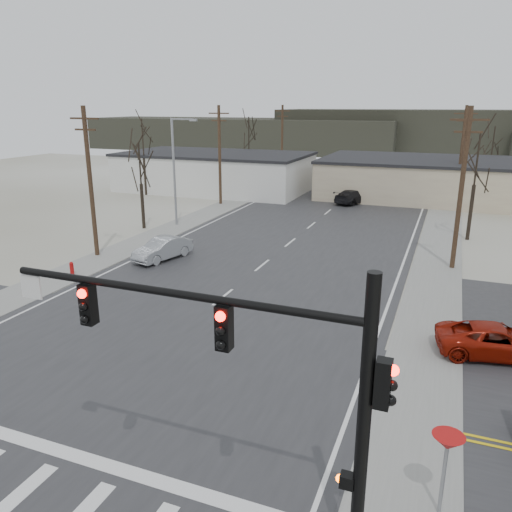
{
  "coord_description": "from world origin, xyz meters",
  "views": [
    {
      "loc": [
        10.91,
        -14.82,
        10.07
      ],
      "look_at": [
        1.94,
        7.97,
        2.6
      ],
      "focal_mm": 35.0,
      "sensor_mm": 36.0,
      "label": 1
    }
  ],
  "objects": [
    {
      "name": "yield_sign",
      "position": [
        11.5,
        -3.5,
        2.07
      ],
      "size": [
        0.8,
        0.8,
        2.35
      ],
      "color": "gray",
      "rests_on": "ground"
    },
    {
      "name": "ground",
      "position": [
        0.0,
        0.0,
        0.0
      ],
      "size": [
        140.0,
        140.0,
        0.0
      ],
      "primitive_type": "plane",
      "color": "silver",
      "rests_on": "ground"
    },
    {
      "name": "main_road",
      "position": [
        0.0,
        15.0,
        0.02
      ],
      "size": [
        18.0,
        110.0,
        0.05
      ],
      "primitive_type": "cube",
      "color": "#2A292C",
      "rests_on": "ground"
    },
    {
      "name": "building_right_far",
      "position": [
        10.0,
        44.0,
        2.15
      ],
      "size": [
        26.3,
        14.3,
        4.3
      ],
      "color": "beige",
      "rests_on": "ground"
    },
    {
      "name": "sedan_crossing",
      "position": [
        -6.72,
        12.84,
        0.77
      ],
      "size": [
        2.6,
        4.66,
        1.45
      ],
      "primitive_type": "imported",
      "rotation": [
        0.0,
        0.0,
        -0.25
      ],
      "color": "gray",
      "rests_on": "main_road"
    },
    {
      "name": "cross_road",
      "position": [
        0.0,
        0.0,
        0.02
      ],
      "size": [
        90.0,
        10.0,
        0.04
      ],
      "primitive_type": "cube",
      "color": "#2A292C",
      "rests_on": "ground"
    },
    {
      "name": "tree_left_near",
      "position": [
        -13.0,
        20.0,
        5.23
      ],
      "size": [
        3.3,
        3.3,
        7.35
      ],
      "color": "black",
      "rests_on": "ground"
    },
    {
      "name": "tree_right_far",
      "position": [
        15.0,
        52.0,
        5.58
      ],
      "size": [
        3.52,
        3.52,
        7.84
      ],
      "color": "black",
      "rests_on": "ground"
    },
    {
      "name": "upole_left_c",
      "position": [
        -11.5,
        32.0,
        5.22
      ],
      "size": [
        2.2,
        0.3,
        10.0
      ],
      "color": "#44311F",
      "rests_on": "ground"
    },
    {
      "name": "traffic_signal_mast",
      "position": [
        7.89,
        -6.2,
        4.67
      ],
      "size": [
        8.95,
        0.43,
        7.2
      ],
      "color": "black",
      "rests_on": "ground"
    },
    {
      "name": "car_far_a",
      "position": [
        1.43,
        37.32,
        0.77
      ],
      "size": [
        3.83,
        5.4,
        1.45
      ],
      "primitive_type": "imported",
      "rotation": [
        0.0,
        0.0,
        2.74
      ],
      "color": "black",
      "rests_on": "main_road"
    },
    {
      "name": "upole_left_b",
      "position": [
        -11.5,
        12.0,
        5.22
      ],
      "size": [
        2.2,
        0.3,
        10.0
      ],
      "color": "#44311F",
      "rests_on": "ground"
    },
    {
      "name": "car_parked_red",
      "position": [
        13.36,
        6.2,
        0.7
      ],
      "size": [
        5.16,
        3.1,
        1.34
      ],
      "primitive_type": "imported",
      "rotation": [
        0.0,
        0.0,
        1.76
      ],
      "color": "maroon",
      "rests_on": "parking_lot"
    },
    {
      "name": "fire_hydrant",
      "position": [
        -10.2,
        8.0,
        0.45
      ],
      "size": [
        0.24,
        0.24,
        0.87
      ],
      "color": "#A50C0C",
      "rests_on": "ground"
    },
    {
      "name": "building_left_far",
      "position": [
        -16.0,
        40.0,
        2.26
      ],
      "size": [
        22.3,
        12.3,
        4.5
      ],
      "color": "silver",
      "rests_on": "ground"
    },
    {
      "name": "tree_right_mid",
      "position": [
        12.5,
        26.0,
        5.93
      ],
      "size": [
        3.74,
        3.74,
        8.33
      ],
      "color": "black",
      "rests_on": "ground"
    },
    {
      "name": "upole_left_d",
      "position": [
        -11.5,
        52.0,
        5.22
      ],
      "size": [
        2.2,
        0.3,
        10.0
      ],
      "color": "#44311F",
      "rests_on": "ground"
    },
    {
      "name": "car_far_b",
      "position": [
        -4.47,
        56.93,
        0.72
      ],
      "size": [
        1.89,
        4.06,
        1.35
      ],
      "primitive_type": "imported",
      "rotation": [
        0.0,
        0.0,
        -0.08
      ],
      "color": "black",
      "rests_on": "main_road"
    },
    {
      "name": "hill_center",
      "position": [
        15.0,
        96.0,
        4.5
      ],
      "size": [
        80.0,
        18.0,
        9.0
      ],
      "primitive_type": "cube",
      "color": "#333026",
      "rests_on": "ground"
    },
    {
      "name": "streetlight_main",
      "position": [
        -10.8,
        22.0,
        5.09
      ],
      "size": [
        2.4,
        0.25,
        9.0
      ],
      "color": "gray",
      "rests_on": "ground"
    },
    {
      "name": "upole_right_b",
      "position": [
        11.5,
        40.0,
        5.22
      ],
      "size": [
        2.2,
        0.3,
        10.0
      ],
      "color": "#44311F",
      "rests_on": "ground"
    },
    {
      "name": "upole_right_a",
      "position": [
        11.5,
        18.0,
        5.22
      ],
      "size": [
        2.2,
        0.3,
        10.0
      ],
      "color": "#44311F",
      "rests_on": "ground"
    },
    {
      "name": "hill_left",
      "position": [
        -35.0,
        92.0,
        3.5
      ],
      "size": [
        70.0,
        18.0,
        7.0
      ],
      "primitive_type": "cube",
      "color": "#333026",
      "rests_on": "ground"
    },
    {
      "name": "tree_left_far",
      "position": [
        -14.0,
        46.0,
        6.28
      ],
      "size": [
        3.96,
        3.96,
        8.82
      ],
      "color": "black",
      "rests_on": "ground"
    },
    {
      "name": "sidewalk_left",
      "position": [
        -10.6,
        20.0,
        0.03
      ],
      "size": [
        3.0,
        90.0,
        0.06
      ],
      "primitive_type": "cube",
      "color": "gray",
      "rests_on": "ground"
    },
    {
      "name": "tree_left_mid",
      "position": [
        -22.0,
        34.0,
        6.28
      ],
      "size": [
        3.96,
        3.96,
        8.82
      ],
      "color": "black",
      "rests_on": "ground"
    },
    {
      "name": "sidewalk_right",
      "position": [
        10.6,
        20.0,
        0.03
      ],
      "size": [
        3.0,
        90.0,
        0.06
      ],
      "primitive_type": "cube",
      "color": "gray",
      "rests_on": "ground"
    }
  ]
}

